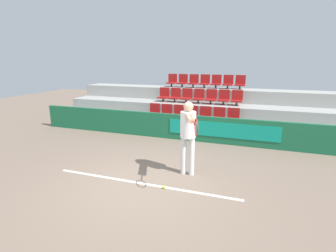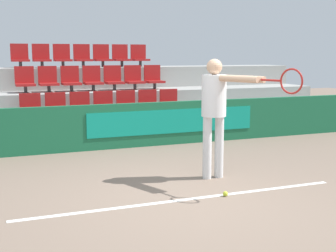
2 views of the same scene
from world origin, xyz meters
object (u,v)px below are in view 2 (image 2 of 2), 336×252
stadium_chair_9 (71,80)px  stadium_chair_20 (139,57)px  stadium_chair_19 (121,57)px  stadium_chair_3 (104,106)px  stadium_chair_5 (149,104)px  stadium_chair_2 (81,107)px  tennis_ball (225,194)px  stadium_chair_8 (48,80)px  stadium_chair_18 (102,57)px  stadium_chair_15 (41,57)px  stadium_chair_17 (82,57)px  stadium_chair_4 (127,105)px  stadium_chair_7 (25,81)px  stadium_chair_12 (134,79)px  stadium_chair_13 (154,78)px  stadium_chair_14 (20,57)px  tennis_player (217,104)px  stadium_chair_10 (93,79)px  stadium_chair_1 (56,108)px  stadium_chair_11 (114,79)px  stadium_chair_16 (62,57)px  stadium_chair_6 (170,104)px  stadium_chair_0 (31,109)px

stadium_chair_9 → stadium_chair_20: bearing=28.4°
stadium_chair_19 → stadium_chair_3: bearing=-114.8°
stadium_chair_3 → stadium_chair_5: size_ratio=1.00×
stadium_chair_2 → tennis_ball: size_ratio=8.39×
stadium_chair_8 → stadium_chair_18: stadium_chair_18 is taller
stadium_chair_15 → stadium_chair_17: 0.97m
stadium_chair_4 → stadium_chair_7: stadium_chair_7 is taller
stadium_chair_12 → tennis_ball: bearing=-94.9°
stadium_chair_20 → tennis_ball: 6.60m
stadium_chair_12 → stadium_chair_13: 0.48m
stadium_chair_7 → stadium_chair_14: bearing=90.0°
stadium_chair_2 → stadium_chair_18: stadium_chair_18 is taller
stadium_chair_4 → tennis_player: bearing=-84.7°
stadium_chair_10 → tennis_player: bearing=-79.8°
stadium_chair_9 → stadium_chair_19: size_ratio=1.00×
stadium_chair_9 → stadium_chair_12: bearing=0.0°
stadium_chair_1 → tennis_ball: (1.48, -4.22, -0.71)m
stadium_chair_4 → stadium_chair_20: size_ratio=1.00×
stadium_chair_1 → stadium_chair_2: bearing=0.0°
stadium_chair_5 → stadium_chair_17: (-0.97, 2.09, 0.99)m
stadium_chair_1 → stadium_chair_9: bearing=65.2°
stadium_chair_3 → stadium_chair_11: (0.48, 1.05, 0.50)m
stadium_chair_16 → tennis_player: size_ratio=0.32×
stadium_chair_4 → stadium_chair_6: 0.97m
stadium_chair_6 → stadium_chair_16: (-1.94, 2.09, 0.99)m
stadium_chair_8 → stadium_chair_9: size_ratio=1.00×
stadium_chair_8 → stadium_chair_9: same height
stadium_chair_13 → stadium_chair_17: bearing=144.2°
stadium_chair_4 → stadium_chair_14: size_ratio=1.00×
stadium_chair_9 → tennis_player: (1.29, -4.45, -0.14)m
stadium_chair_7 → stadium_chair_18: bearing=28.4°
stadium_chair_8 → stadium_chair_13: 2.42m
stadium_chair_15 → tennis_player: bearing=-72.1°
stadium_chair_13 → stadium_chair_20: stadium_chair_20 is taller
stadium_chair_0 → stadium_chair_12: 2.68m
stadium_chair_2 → stadium_chair_15: stadium_chair_15 is taller
stadium_chair_13 → stadium_chair_19: bearing=114.8°
stadium_chair_16 → tennis_ball: 6.61m
stadium_chair_5 → stadium_chair_16: bearing=124.8°
stadium_chair_7 → tennis_player: (2.26, -4.45, -0.14)m
stadium_chair_2 → stadium_chair_17: (0.48, 2.09, 0.99)m
stadium_chair_16 → stadium_chair_10: bearing=-65.2°
stadium_chair_14 → stadium_chair_16: same height
stadium_chair_3 → stadium_chair_4: 0.48m
stadium_chair_5 → stadium_chair_19: stadium_chair_19 is taller
stadium_chair_15 → stadium_chair_20: size_ratio=1.00×
stadium_chair_9 → stadium_chair_18: stadium_chair_18 is taller
stadium_chair_2 → stadium_chair_19: stadium_chair_19 is taller
stadium_chair_16 → stadium_chair_17: bearing=0.0°
tennis_player → stadium_chair_10: bearing=78.5°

